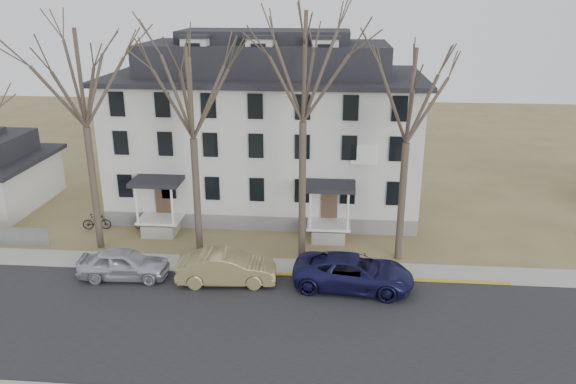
# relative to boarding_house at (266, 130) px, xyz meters

# --- Properties ---
(ground) EXTENTS (120.00, 120.00, 0.00)m
(ground) POSITION_rel_boarding_house_xyz_m (2.00, -17.95, -5.38)
(ground) COLOR olive
(ground) RESTS_ON ground
(main_road) EXTENTS (120.00, 10.00, 0.04)m
(main_road) POSITION_rel_boarding_house_xyz_m (2.00, -15.95, -5.38)
(main_road) COLOR #27272A
(main_road) RESTS_ON ground
(far_sidewalk) EXTENTS (120.00, 2.00, 0.08)m
(far_sidewalk) POSITION_rel_boarding_house_xyz_m (2.00, -9.95, -5.38)
(far_sidewalk) COLOR #A09F97
(far_sidewalk) RESTS_ON ground
(yellow_curb) EXTENTS (14.00, 0.25, 0.06)m
(yellow_curb) POSITION_rel_boarding_house_xyz_m (7.00, -10.85, -5.38)
(yellow_curb) COLOR gold
(yellow_curb) RESTS_ON ground
(boarding_house) EXTENTS (20.80, 12.36, 12.05)m
(boarding_house) POSITION_rel_boarding_house_xyz_m (0.00, 0.00, 0.00)
(boarding_house) COLOR slate
(boarding_house) RESTS_ON ground
(tree_far_left) EXTENTS (8.40, 8.40, 13.72)m
(tree_far_left) POSITION_rel_boarding_house_xyz_m (-9.00, -8.15, 4.96)
(tree_far_left) COLOR #473B31
(tree_far_left) RESTS_ON ground
(tree_mid_left) EXTENTS (7.80, 7.80, 12.74)m
(tree_mid_left) POSITION_rel_boarding_house_xyz_m (-3.00, -8.15, 4.22)
(tree_mid_left) COLOR #473B31
(tree_mid_left) RESTS_ON ground
(tree_center) EXTENTS (9.00, 9.00, 14.70)m
(tree_center) POSITION_rel_boarding_house_xyz_m (3.00, -8.15, 5.71)
(tree_center) COLOR #473B31
(tree_center) RESTS_ON ground
(tree_mid_right) EXTENTS (7.80, 7.80, 12.74)m
(tree_mid_right) POSITION_rel_boarding_house_xyz_m (8.50, -8.15, 4.22)
(tree_mid_right) COLOR #473B31
(tree_mid_right) RESTS_ON ground
(car_silver) EXTENTS (4.83, 2.16, 1.61)m
(car_silver) POSITION_rel_boarding_house_xyz_m (-6.17, -11.82, -4.57)
(car_silver) COLOR #B7B8C7
(car_silver) RESTS_ON ground
(car_tan) EXTENTS (5.23, 2.19, 1.68)m
(car_tan) POSITION_rel_boarding_house_xyz_m (-0.67, -11.89, -4.54)
(car_tan) COLOR olive
(car_tan) RESTS_ON ground
(car_navy) EXTENTS (6.33, 3.40, 1.69)m
(car_navy) POSITION_rel_boarding_house_xyz_m (5.86, -11.83, -4.54)
(car_navy) COLOR #161642
(car_navy) RESTS_ON ground
(bicycle_left) EXTENTS (1.66, 1.09, 0.82)m
(bicycle_left) POSITION_rel_boarding_house_xyz_m (-7.23, -5.57, -4.97)
(bicycle_left) COLOR black
(bicycle_left) RESTS_ON ground
(bicycle_right) EXTENTS (1.85, 0.79, 1.08)m
(bicycle_right) POSITION_rel_boarding_house_xyz_m (-10.22, -5.72, -4.84)
(bicycle_right) COLOR black
(bicycle_right) RESTS_ON ground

